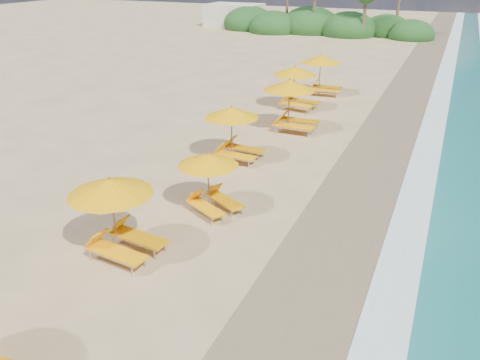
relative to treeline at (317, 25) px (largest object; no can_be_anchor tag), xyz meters
name	(u,v)px	position (x,y,z in m)	size (l,w,h in m)	color
ground	(240,211)	(9.94, -45.51, -1.00)	(160.00, 160.00, 0.00)	tan
wet_sand	(355,235)	(13.94, -45.51, -0.99)	(4.00, 160.00, 0.01)	#7F684C
surf_foam	(446,254)	(16.64, -45.51, -0.97)	(4.00, 160.00, 0.01)	white
station_3	(118,213)	(7.82, -49.36, 0.39)	(2.85, 2.68, 2.48)	olive
station_4	(211,179)	(9.01, -45.84, 0.20)	(2.82, 2.82, 2.13)	olive
station_5	(235,130)	(7.79, -41.13, 0.35)	(2.67, 2.49, 2.40)	olive
station_6	(293,102)	(8.80, -36.36, 0.50)	(2.85, 2.63, 2.67)	olive
station_7	(297,85)	(7.79, -32.45, 0.43)	(3.00, 2.86, 2.54)	olive
station_8	(323,72)	(8.27, -28.52, 0.46)	(2.93, 2.74, 2.60)	olive
treeline	(317,25)	(0.00, 0.00, 0.00)	(25.80, 8.80, 9.74)	#163D14
beach_building	(234,15)	(-12.06, 2.49, 0.40)	(7.00, 5.00, 2.80)	beige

